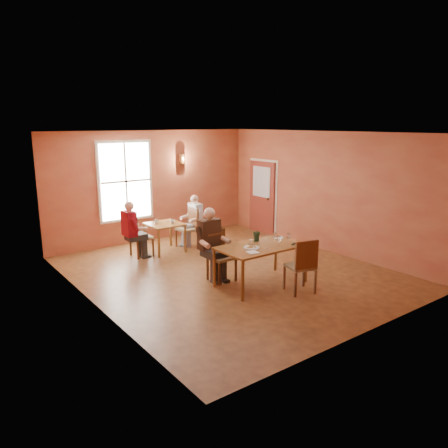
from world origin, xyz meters
TOP-DOWN VIEW (x-y plane):
  - ground at (0.00, 0.00)m, footprint 6.00×7.00m
  - wall_back at (0.00, 3.50)m, footprint 6.00×0.04m
  - wall_front at (0.00, -3.50)m, footprint 6.00×0.04m
  - wall_left at (-3.00, 0.00)m, footprint 0.04×7.00m
  - wall_right at (3.00, 0.00)m, footprint 0.04×7.00m
  - ceiling at (0.00, 0.00)m, footprint 6.00×7.00m
  - window at (-0.80, 3.45)m, footprint 1.36×0.10m
  - door at (2.94, 2.30)m, footprint 0.12×1.04m
  - wall_sconce at (0.90, 3.40)m, footprint 0.16×0.16m
  - main_table at (0.07, -0.95)m, footprint 1.74×0.98m
  - chair_diner_main at (-0.43, -0.30)m, footprint 0.46×0.46m
  - diner_main at (-0.43, -0.33)m, footprint 0.58×0.58m
  - chair_empty at (0.42, -1.69)m, footprint 0.58×0.58m
  - plate_food at (-0.21, -0.98)m, footprint 0.37×0.37m
  - sandwich at (-0.10, -0.84)m, footprint 0.12×0.12m
  - goblet_a at (0.51, -0.86)m, footprint 0.10×0.10m
  - goblet_b at (0.69, -1.07)m, footprint 0.10×0.10m
  - goblet_c at (0.35, -1.14)m, footprint 0.11×0.11m
  - menu_stand at (0.20, -0.66)m, footprint 0.12×0.06m
  - knife at (0.01, -1.20)m, footprint 0.21×0.13m
  - napkin at (-0.37, -1.21)m, footprint 0.24×0.24m
  - side_plate at (0.75, -0.74)m, footprint 0.19×0.19m
  - sunglasses at (0.64, -1.28)m, footprint 0.15×0.09m
  - second_table at (-0.35, 2.24)m, footprint 0.83×0.83m
  - chair_diner_white at (0.30, 2.24)m, footprint 0.45×0.45m
  - diner_white at (0.33, 2.24)m, footprint 0.52×0.52m
  - chair_diner_maroon at (-1.00, 2.24)m, footprint 0.45×0.45m
  - diner_maroon at (-1.03, 2.24)m, footprint 0.55×0.55m
  - cup_a at (-0.19, 2.13)m, footprint 0.13×0.13m
  - cup_b at (-0.51, 2.37)m, footprint 0.13×0.13m

SIDE VIEW (x-z plane):
  - ground at x=0.00m, z-range -0.01..0.01m
  - second_table at x=-0.35m, z-range 0.00..0.73m
  - main_table at x=0.07m, z-range 0.00..0.82m
  - chair_diner_maroon at x=-1.00m, z-range 0.00..1.01m
  - chair_diner_white at x=0.30m, z-range 0.00..1.03m
  - chair_diner_main at x=-0.43m, z-range 0.00..1.04m
  - chair_empty at x=0.42m, z-range 0.00..1.07m
  - diner_white at x=0.33m, z-range 0.00..1.30m
  - diner_maroon at x=-1.03m, z-range 0.00..1.36m
  - diner_main at x=-0.43m, z-range 0.00..1.46m
  - cup_b at x=-0.51m, z-range 0.73..0.82m
  - cup_a at x=-0.19m, z-range 0.73..0.82m
  - knife at x=0.01m, z-range 0.82..0.82m
  - napkin at x=-0.37m, z-range 0.82..0.82m
  - side_plate at x=0.75m, z-range 0.82..0.83m
  - sunglasses at x=0.64m, z-range 0.82..0.83m
  - plate_food at x=-0.21m, z-range 0.82..0.86m
  - sandwich at x=-0.10m, z-range 0.82..0.93m
  - goblet_a at x=0.51m, z-range 0.82..1.01m
  - goblet_b at x=0.69m, z-range 0.82..1.01m
  - menu_stand at x=0.20m, z-range 0.82..1.02m
  - goblet_c at x=0.35m, z-range 0.82..1.03m
  - door at x=2.94m, z-range 0.00..2.10m
  - wall_back at x=0.00m, z-range 0.00..3.00m
  - wall_front at x=0.00m, z-range 0.00..3.00m
  - wall_left at x=-3.00m, z-range 0.00..3.00m
  - wall_right at x=3.00m, z-range 0.00..3.00m
  - window at x=-0.80m, z-range 0.72..2.68m
  - wall_sconce at x=0.90m, z-range 2.06..2.34m
  - ceiling at x=0.00m, z-range 2.98..3.02m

